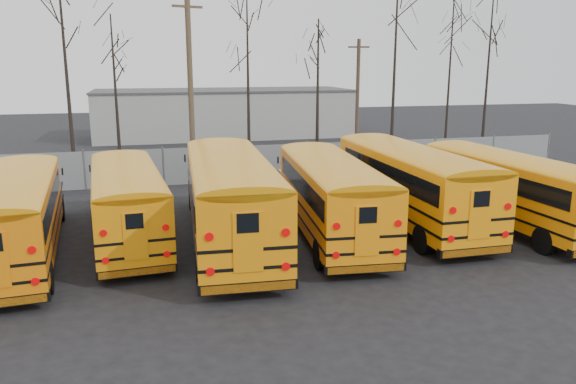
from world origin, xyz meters
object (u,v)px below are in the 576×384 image
object	(u,v)px
bus_d	(330,190)
bus_f	(508,183)
bus_a	(15,210)
bus_c	(230,192)
bus_e	(408,178)
utility_pole_right	(357,98)
bus_b	(127,197)
utility_pole_left	(190,84)

from	to	relation	value
bus_d	bus_f	xyz separation A→B (m)	(7.35, -0.46, -0.05)
bus_a	bus_d	world-z (taller)	bus_d
bus_c	bus_e	size ratio (longest dim) A/B	1.05
bus_f	utility_pole_right	world-z (taller)	utility_pole_right
bus_b	bus_e	bearing A→B (deg)	-6.52
bus_b	utility_pole_right	bearing A→B (deg)	41.59
bus_a	utility_pole_right	world-z (taller)	utility_pole_right
utility_pole_right	bus_e	bearing A→B (deg)	-89.24
bus_b	bus_f	world-z (taller)	bus_f
utility_pole_left	utility_pole_right	size ratio (longest dim) A/B	1.28
bus_a	bus_c	world-z (taller)	bus_c
bus_c	bus_f	bearing A→B (deg)	1.70
bus_b	bus_f	size ratio (longest dim) A/B	0.96
bus_c	utility_pole_left	xyz separation A→B (m)	(-0.14, 13.89, 3.27)
bus_f	utility_pole_left	bearing A→B (deg)	124.64
bus_a	bus_d	size ratio (longest dim) A/B	0.97
utility_pole_left	bus_f	bearing A→B (deg)	-71.01
bus_f	bus_b	bearing A→B (deg)	169.66
bus_c	bus_e	bearing A→B (deg)	10.60
bus_c	bus_e	distance (m)	7.49
bus_f	utility_pole_left	distance (m)	18.47
bus_b	utility_pole_right	xyz separation A→B (m)	(14.88, 15.42, 2.43)
bus_c	bus_d	size ratio (longest dim) A/B	1.09
bus_a	bus_b	bearing A→B (deg)	15.10
utility_pole_left	utility_pole_right	world-z (taller)	utility_pole_left
bus_d	bus_e	xyz separation A→B (m)	(3.61, 0.80, 0.10)
bus_a	bus_f	bearing A→B (deg)	-6.10
bus_a	bus_d	distance (m)	10.91
bus_d	utility_pole_right	distance (m)	18.37
bus_b	bus_d	bearing A→B (deg)	-13.66
bus_d	bus_e	bearing A→B (deg)	17.71
bus_c	utility_pole_left	distance (m)	14.27
bus_b	bus_c	xyz separation A→B (m)	(3.60, -1.37, 0.28)
bus_a	utility_pole_left	world-z (taller)	utility_pole_left
bus_d	utility_pole_left	xyz separation A→B (m)	(-3.95, 13.73, 3.44)
utility_pole_left	utility_pole_right	xyz separation A→B (m)	(11.42, 2.90, -1.13)
bus_d	bus_f	bearing A→B (deg)	1.65
bus_e	bus_f	world-z (taller)	bus_e
bus_c	bus_f	distance (m)	11.18
bus_c	bus_d	world-z (taller)	bus_c
bus_b	utility_pole_left	bearing A→B (deg)	70.13
bus_b	bus_e	xyz separation A→B (m)	(11.03, -0.40, 0.22)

